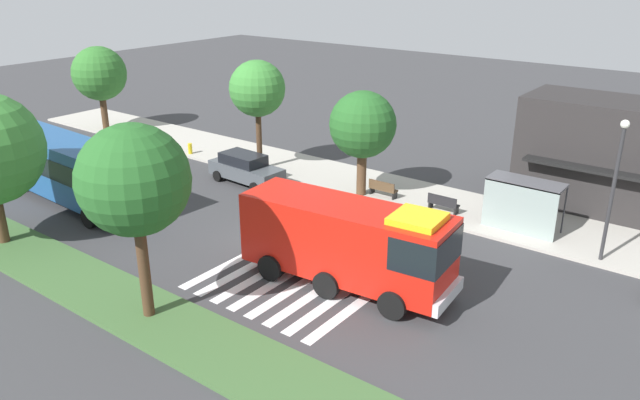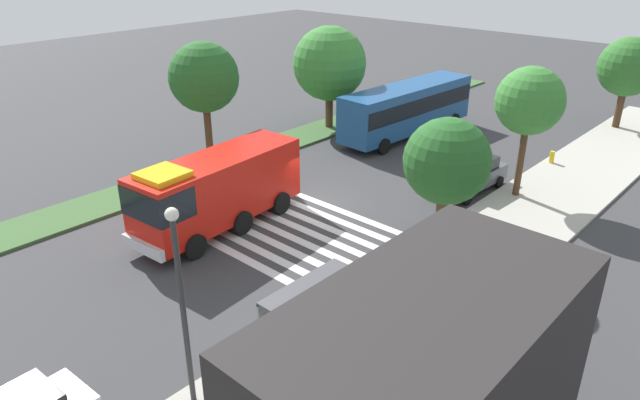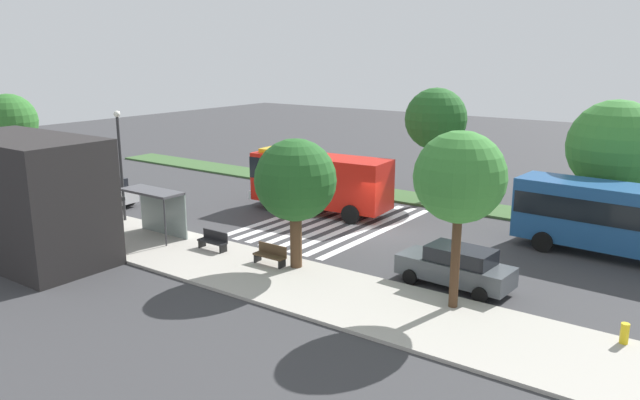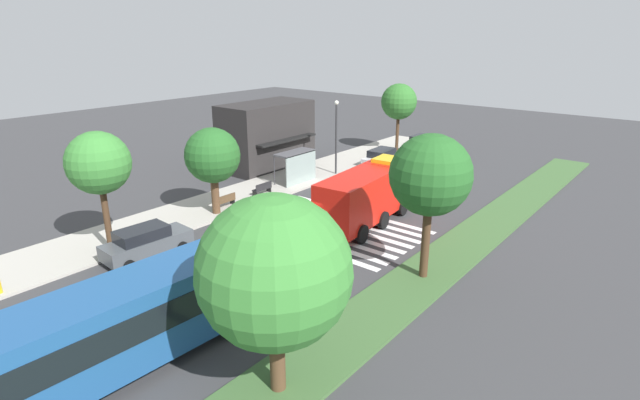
{
  "view_description": "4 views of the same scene",
  "coord_description": "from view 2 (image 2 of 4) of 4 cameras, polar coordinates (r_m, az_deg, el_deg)",
  "views": [
    {
      "loc": [
        17.27,
        -19.61,
        12.29
      ],
      "look_at": [
        1.07,
        1.86,
        1.76
      ],
      "focal_mm": 34.71,
      "sensor_mm": 36.0,
      "label": 1
    },
    {
      "loc": [
        19.57,
        18.25,
        12.44
      ],
      "look_at": [
        1.67,
        1.95,
        1.33
      ],
      "focal_mm": 32.46,
      "sensor_mm": 36.0,
      "label": 2
    },
    {
      "loc": [
        -16.32,
        27.73,
        9.54
      ],
      "look_at": [
        3.41,
        0.52,
        1.36
      ],
      "focal_mm": 34.66,
      "sensor_mm": 36.0,
      "label": 3
    },
    {
      "loc": [
        -19.76,
        -17.54,
        11.67
      ],
      "look_at": [
        3.27,
        1.11,
        1.46
      ],
      "focal_mm": 27.56,
      "sensor_mm": 36.0,
      "label": 4
    }
  ],
  "objects": [
    {
      "name": "bus_stop_shelter",
      "position": [
        18.54,
        -1.34,
        -10.07
      ],
      "size": [
        3.5,
        1.4,
        2.46
      ],
      "color": "#4C4C51",
      "rests_on": "sidewalk"
    },
    {
      "name": "parked_car_west",
      "position": [
        31.65,
        14.65,
        2.41
      ],
      "size": [
        4.84,
        2.18,
        1.74
      ],
      "rotation": [
        0.0,
        0.0,
        -0.06
      ],
      "color": "#474C51",
      "rests_on": "ground_plane"
    },
    {
      "name": "bench_west_of_shelter",
      "position": [
        24.45,
        11.15,
        -4.86
      ],
      "size": [
        1.6,
        0.5,
        0.9
      ],
      "color": "#4C3823",
      "rests_on": "sidewalk"
    },
    {
      "name": "sidewalk_tree_west",
      "position": [
        30.27,
        19.97,
        9.11
      ],
      "size": [
        3.35,
        3.35,
        6.65
      ],
      "color": "#47301E",
      "rests_on": "sidewalk"
    },
    {
      "name": "median_tree_far_west",
      "position": [
        40.13,
        0.94,
        13.28
      ],
      "size": [
        4.99,
        4.99,
        6.91
      ],
      "color": "#513823",
      "rests_on": "median_strip"
    },
    {
      "name": "fire_hydrant",
      "position": [
        36.97,
        21.9,
        3.96
      ],
      "size": [
        0.28,
        0.28,
        0.7
      ],
      "primitive_type": "cylinder",
      "color": "gold",
      "rests_on": "sidewalk"
    },
    {
      "name": "crosswalk",
      "position": [
        27.64,
        -4.77,
        -2.18
      ],
      "size": [
        6.75,
        11.27,
        0.01
      ],
      "color": "silver",
      "rests_on": "ground_plane"
    },
    {
      "name": "street_lamp",
      "position": [
        15.94,
        -13.52,
        -9.01
      ],
      "size": [
        0.36,
        0.36,
        6.18
      ],
      "color": "#2D2D30",
      "rests_on": "sidewalk"
    },
    {
      "name": "median_tree_west",
      "position": [
        33.04,
        -11.37,
        11.73
      ],
      "size": [
        3.88,
        3.88,
        7.15
      ],
      "color": "#47301E",
      "rests_on": "median_strip"
    },
    {
      "name": "sidewalk",
      "position": [
        25.02,
        14.31,
        -5.84
      ],
      "size": [
        60.0,
        4.98,
        0.14
      ],
      "primitive_type": "cube",
      "color": "#ADA89E",
      "rests_on": "ground_plane"
    },
    {
      "name": "bench_near_shelter",
      "position": [
        21.82,
        6.04,
        -8.4
      ],
      "size": [
        1.6,
        0.5,
        0.9
      ],
      "color": "black",
      "rests_on": "sidewalk"
    },
    {
      "name": "median_strip",
      "position": [
        34.82,
        -10.04,
        3.44
      ],
      "size": [
        60.0,
        3.0,
        0.14
      ],
      "primitive_type": "cube",
      "color": "#3D6033",
      "rests_on": "ground_plane"
    },
    {
      "name": "ground_plane",
      "position": [
        29.51,
        -0.62,
        -0.29
      ],
      "size": [
        120.0,
        120.0,
        0.0
      ],
      "primitive_type": "plane",
      "color": "#38383A"
    },
    {
      "name": "sidewalk_tree_far_west",
      "position": [
        45.18,
        28.13,
        11.48
      ],
      "size": [
        3.98,
        3.98,
        6.21
      ],
      "color": "#47301E",
      "rests_on": "sidewalk"
    },
    {
      "name": "sidewalk_tree_center",
      "position": [
        24.09,
        12.39,
        3.67
      ],
      "size": [
        3.59,
        3.59,
        5.75
      ],
      "color": "#513823",
      "rests_on": "sidewalk"
    },
    {
      "name": "transit_bus",
      "position": [
        39.55,
        8.62,
        9.13
      ],
      "size": [
        11.27,
        3.29,
        3.44
      ],
      "rotation": [
        0.0,
        0.0,
        3.09
      ],
      "color": "navy",
      "rests_on": "ground_plane"
    },
    {
      "name": "fire_truck",
      "position": [
        26.51,
        -10.45,
        1.06
      ],
      "size": [
        8.91,
        3.4,
        3.7
      ],
      "rotation": [
        0.0,
        0.0,
        0.09
      ],
      "color": "red",
      "rests_on": "ground_plane"
    }
  ]
}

